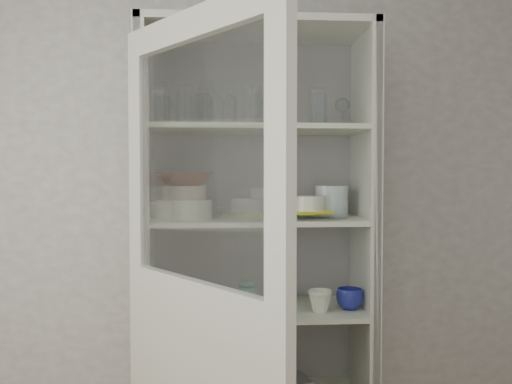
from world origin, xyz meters
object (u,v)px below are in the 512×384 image
(white_ramekin, at_px, (308,203))
(mug_teal, at_px, (276,294))
(plate_stack_back, at_px, (165,209))
(goblet_0, at_px, (166,111))
(cupboard_door, at_px, (198,348))
(plate_stack_front, at_px, (184,209))
(cream_bowl, at_px, (184,193))
(terracotta_bowl, at_px, (184,179))
(grey_bowl_stack, at_px, (332,201))
(mug_white, at_px, (320,301))
(goblet_1, at_px, (262,109))
(glass_platter, at_px, (308,215))
(white_canister, at_px, (164,291))
(mug_blue, at_px, (350,299))
(goblet_3, at_px, (342,112))
(yellow_trivet, at_px, (308,212))
(teal_jar, at_px, (248,293))
(measuring_cups, at_px, (176,309))
(pantry_cabinet, at_px, (255,286))
(goblet_2, at_px, (269,111))

(white_ramekin, xyz_separation_m, mug_teal, (-0.13, 0.08, -0.42))
(plate_stack_back, bearing_deg, goblet_0, -62.30)
(cupboard_door, bearing_deg, plate_stack_front, 152.04)
(cream_bowl, bearing_deg, terracotta_bowl, 0.00)
(grey_bowl_stack, bearing_deg, mug_white, -118.77)
(goblet_1, bearing_deg, glass_platter, -25.12)
(white_ramekin, bearing_deg, plate_stack_front, -178.13)
(glass_platter, relative_size, mug_white, 3.44)
(terracotta_bowl, xyz_separation_m, mug_teal, (0.41, 0.09, -0.53))
(goblet_1, height_order, grey_bowl_stack, goblet_1)
(mug_white, bearing_deg, white_canister, 149.53)
(glass_platter, xyz_separation_m, mug_blue, (0.18, -0.05, -0.36))
(goblet_1, xyz_separation_m, plate_stack_front, (-0.35, -0.11, -0.45))
(goblet_0, bearing_deg, cream_bowl, -53.44)
(goblet_3, relative_size, yellow_trivet, 0.98)
(goblet_0, height_order, teal_jar, goblet_0)
(goblet_0, relative_size, terracotta_bowl, 0.67)
(glass_platter, height_order, mug_white, glass_platter)
(cupboard_door, distance_m, measuring_cups, 0.51)
(mug_blue, relative_size, mug_white, 1.13)
(measuring_cups, bearing_deg, goblet_0, 107.17)
(cupboard_door, distance_m, glass_platter, 0.83)
(plate_stack_front, distance_m, white_ramekin, 0.54)
(grey_bowl_stack, bearing_deg, cupboard_door, -133.19)
(pantry_cabinet, height_order, goblet_1, pantry_cabinet)
(goblet_3, bearing_deg, mug_white, -122.99)
(plate_stack_back, bearing_deg, glass_platter, -10.50)
(grey_bowl_stack, bearing_deg, plate_stack_back, 174.90)
(white_canister, bearing_deg, yellow_trivet, -6.01)
(plate_stack_back, distance_m, white_ramekin, 0.65)
(goblet_0, relative_size, grey_bowl_stack, 1.06)
(grey_bowl_stack, bearing_deg, goblet_0, 176.34)
(glass_platter, xyz_separation_m, yellow_trivet, (0.00, 0.00, 0.02))
(goblet_1, distance_m, mug_teal, 0.85)
(goblet_2, distance_m, mug_teal, 0.84)
(goblet_1, distance_m, goblet_3, 0.38)
(mug_blue, bearing_deg, goblet_2, 135.08)
(goblet_3, xyz_separation_m, mug_white, (-0.14, -0.22, -0.83))
(goblet_0, xyz_separation_m, white_ramekin, (0.63, -0.10, -0.41))
(teal_jar, bearing_deg, goblet_2, 6.75)
(goblet_1, relative_size, goblet_2, 1.10)
(goblet_1, relative_size, measuring_cups, 1.95)
(terracotta_bowl, relative_size, teal_jar, 2.42)
(mug_blue, distance_m, mug_white, 0.15)
(pantry_cabinet, relative_size, mug_blue, 18.04)
(goblet_2, bearing_deg, mug_white, -41.32)
(cream_bowl, bearing_deg, grey_bowl_stack, 5.95)
(goblet_2, height_order, grey_bowl_stack, goblet_2)
(terracotta_bowl, xyz_separation_m, mug_white, (0.58, -0.07, -0.52))
(goblet_2, relative_size, yellow_trivet, 0.97)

